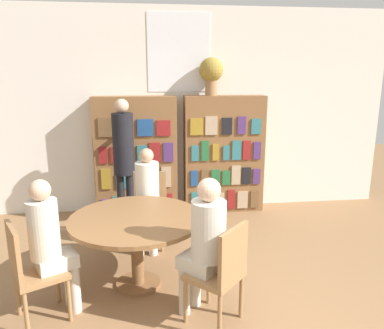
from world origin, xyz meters
TOP-DOWN VIEW (x-y plane):
  - wall_back at (0.00, 3.32)m, footprint 6.40×0.07m
  - bookshelf_left at (-0.65, 3.13)m, footprint 1.19×0.34m
  - bookshelf_right at (0.65, 3.13)m, footprint 1.19×0.34m
  - flower_vase at (0.45, 3.13)m, footprint 0.34×0.34m
  - reading_table at (-0.62, 1.10)m, footprint 1.28×1.28m
  - chair_near_camera at (-1.48, 0.64)m, footprint 0.54×0.54m
  - chair_left_side at (-0.48, 2.07)m, footprint 0.45×0.45m
  - chair_far_side at (0.09, 0.42)m, footprint 0.57×0.57m
  - seated_reader_left at (-0.51, 1.89)m, footprint 0.32×0.39m
  - seated_reader_right at (-0.04, 0.54)m, footprint 0.43×0.43m
  - seated_reader_back at (-1.32, 0.72)m, footprint 0.40×0.37m
  - librarian_standing at (-0.80, 2.63)m, footprint 0.28×0.55m

SIDE VIEW (x-z plane):
  - chair_near_camera at x=-1.48m, z-range 0.05..0.94m
  - chair_left_side at x=-0.48m, z-range 0.05..0.94m
  - chair_far_side at x=0.09m, z-range 0.05..0.94m
  - reading_table at x=-0.62m, z-range 0.25..0.98m
  - seated_reader_back at x=-1.32m, z-range 0.08..1.31m
  - seated_reader_left at x=-0.51m, z-range 0.08..1.31m
  - seated_reader_right at x=-0.04m, z-range 0.09..1.35m
  - bookshelf_right at x=0.65m, z-range 0.00..1.74m
  - bookshelf_left at x=-0.65m, z-range 0.00..1.74m
  - librarian_standing at x=-0.80m, z-range 0.19..1.93m
  - wall_back at x=0.00m, z-range 0.01..3.01m
  - flower_vase at x=0.45m, z-range 1.81..2.35m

